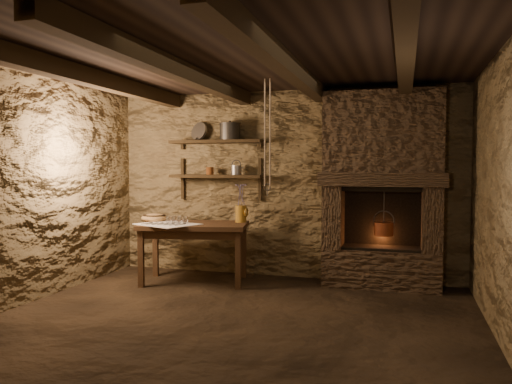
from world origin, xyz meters
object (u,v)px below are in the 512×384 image
(stoneware_jug, at_px, (241,206))
(wooden_bowl, at_px, (154,218))
(work_table, at_px, (194,251))
(red_pot, at_px, (384,228))
(iron_stockpot, at_px, (230,132))

(stoneware_jug, distance_m, wooden_bowl, 1.13)
(work_table, relative_size, red_pot, 2.60)
(iron_stockpot, bearing_deg, work_table, -120.56)
(wooden_bowl, distance_m, red_pot, 2.84)
(work_table, relative_size, iron_stockpot, 5.30)
(wooden_bowl, bearing_deg, stoneware_jug, 10.32)
(wooden_bowl, distance_m, iron_stockpot, 1.47)
(work_table, relative_size, stoneware_jug, 2.89)
(stoneware_jug, relative_size, wooden_bowl, 1.47)
(red_pot, bearing_deg, work_table, -170.52)
(work_table, height_order, iron_stockpot, iron_stockpot)
(iron_stockpot, bearing_deg, wooden_bowl, -153.79)
(work_table, relative_size, wooden_bowl, 4.24)
(red_pot, bearing_deg, stoneware_jug, -176.39)
(work_table, height_order, stoneware_jug, stoneware_jug)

